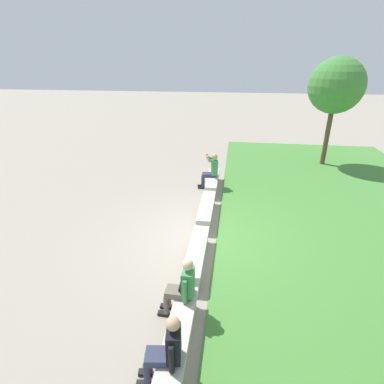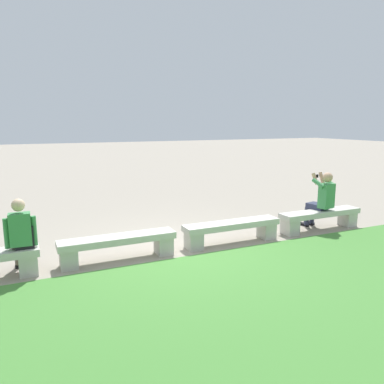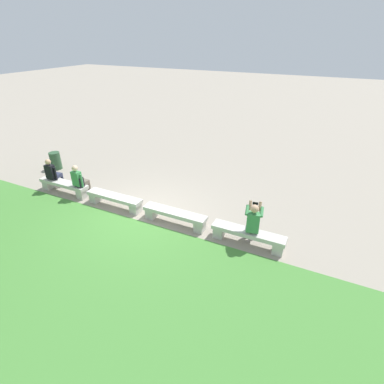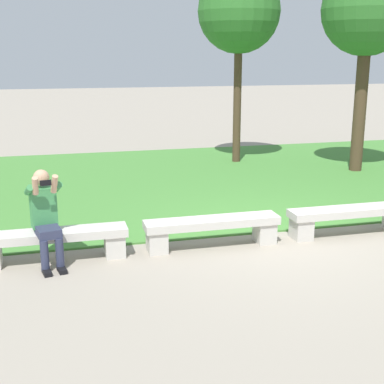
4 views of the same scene
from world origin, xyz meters
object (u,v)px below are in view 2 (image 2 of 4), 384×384
bench_main (320,217)px  person_photographer (322,197)px  person_distant (21,234)px  bench_near (232,229)px  bench_mid (118,244)px  backpack (24,237)px

bench_main → person_photographer: 0.45m
person_distant → bench_near: bearing=179.0°
bench_mid → backpack: backpack is taller
bench_near → bench_mid: size_ratio=1.00×
bench_mid → bench_near: bearing=180.0°
person_photographer → person_distant: bearing=0.1°
bench_main → backpack: backpack is taller
person_photographer → bench_mid: bearing=0.9°
bench_near → backpack: backpack is taller
bench_mid → person_photographer: 4.75m
bench_near → backpack: (3.82, 0.00, 0.32)m
bench_mid → person_distant: 1.59m
bench_near → person_photographer: bearing=-178.2°
bench_near → person_distant: person_distant is taller
person_photographer → bench_main: bearing=42.3°
bench_near → bench_main: bearing=180.0°
bench_mid → backpack: size_ratio=4.81×
backpack → person_distant: bearing=-55.7°
bench_main → person_distant: 6.20m
person_distant → backpack: bearing=124.3°
bench_main → bench_mid: 4.64m
bench_main → backpack: size_ratio=4.81×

